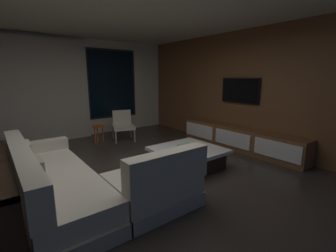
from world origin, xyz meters
The scene contains 10 objects.
floor centered at (0.00, 0.00, 0.00)m, with size 9.20×9.20×0.00m, color #332B26.
back_wall_with_window centered at (-0.06, 3.62, 1.34)m, with size 6.60×0.30×2.70m.
media_wall centered at (3.06, 0.00, 1.35)m, with size 0.12×7.80×2.70m.
sectional_couch centered at (-0.89, -0.12, 0.29)m, with size 1.98×2.50×0.82m.
coffee_table centered at (1.11, -0.01, 0.19)m, with size 1.16×1.16×0.36m.
book_stack_on_coffee_table centered at (0.96, -0.12, 0.43)m, with size 0.29×0.22×0.13m.
accent_chair_near_window centered at (1.05, 2.50, 0.43)m, with size 0.68×0.70×0.78m.
side_stool centered at (0.40, 2.56, 0.37)m, with size 0.32×0.32×0.46m.
media_console centered at (2.77, 0.05, 0.25)m, with size 0.46×3.10×0.52m.
mounted_tv centered at (2.95, 0.25, 1.35)m, with size 0.05×1.00×0.58m.
Camera 1 is at (-1.70, -3.05, 1.66)m, focal length 24.87 mm.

